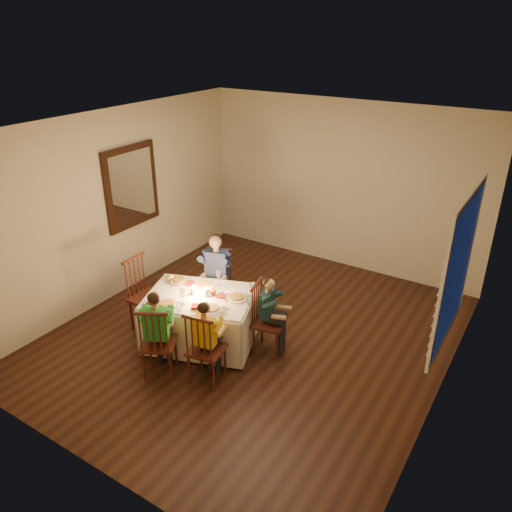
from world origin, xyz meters
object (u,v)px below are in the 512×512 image
Objects in this scene: chair_near_left at (162,373)px; child_green at (162,373)px; dining_table at (200,309)px; chair_adult at (218,312)px; chair_extra at (150,326)px; child_teal at (269,350)px; adult at (218,312)px; child_yellow at (208,379)px; chair_near_right at (208,379)px; serving_bowl at (179,282)px; chair_end at (269,350)px.

chair_near_left is 0.00m from child_green.
chair_adult is (-0.25, 0.67, -0.47)m from dining_table.
child_teal is at bearing -77.78° from chair_extra.
dining_table is 1.57× the size of chair_extra.
chair_extra is 0.85× the size of adult.
chair_extra is 1.62m from child_teal.
dining_table is 0.92m from chair_extra.
child_yellow is at bearing 170.58° from child_green.
chair_near_right is 0.93× the size of chair_extra.
chair_extra is at bearing -69.21° from chair_near_left.
chair_near_right is at bearing -35.36° from serving_bowl.
child_green is at bearing -98.09° from chair_adult.
child_teal is 5.00× the size of serving_bowl.
serving_bowl reaches higher than child_teal.
child_yellow reaches higher than child_teal.
serving_bowl is (-0.14, -0.57, 0.68)m from chair_adult.
chair_near_right is at bearing 170.58° from chair_near_left.
chair_adult is at bearing -68.05° from chair_near_right.
adult reaches higher than chair_near_right.
child_teal is (0.79, 0.29, -0.47)m from dining_table.
child_yellow is (0.74, -1.20, 0.00)m from chair_adult.
chair_end is 0.90× the size of child_yellow.
child_yellow is (-0.30, -0.83, 0.00)m from chair_end.
chair_end is (0.30, 0.83, 0.00)m from chair_near_right.
chair_near_left is (-0.02, -0.72, -0.47)m from dining_table.
chair_end is at bearing -77.78° from chair_extra.
child_yellow is (0.50, -0.53, -0.47)m from dining_table.
adult reaches higher than child_green.
child_green reaches higher than chair_near_right.
child_yellow is at bearing -66.63° from dining_table.
dining_table is 1.68× the size of chair_near_right.
child_green is (0.23, -1.39, 0.00)m from chair_adult.
child_green reaches higher than chair_near_left.
chair_adult is 1.10m from child_teal.
adult is at bearing -110.32° from child_green.
dining_table is 0.46m from serving_bowl.
child_teal is at bearing -119.48° from chair_near_right.
adult reaches higher than chair_adult.
chair_near_left is (0.23, -1.39, 0.00)m from chair_adult.
chair_adult is 0.00m from adult.
chair_end is (0.81, 1.01, 0.00)m from chair_near_left.
chair_end is at bearing -12.53° from child_teal.
chair_near_left is 4.60× the size of serving_bowl.
chair_near_left is at bearing 180.00° from child_green.
child_green reaches higher than chair_adult.
chair_adult is at bearing 75.76° from serving_bowl.
adult is at bearing 0.00° from chair_adult.
chair_extra is at bearing 91.09° from chair_end.
chair_near_left is 0.55m from chair_near_right.
child_teal reaches higher than chair_near_right.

